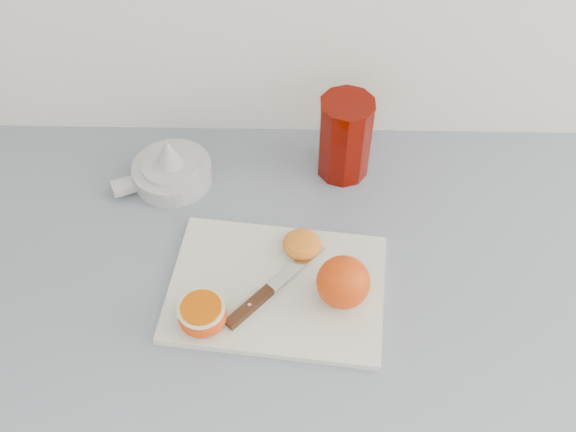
{
  "coord_description": "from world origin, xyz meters",
  "views": [
    {
      "loc": [
        -0.07,
        1.09,
        1.71
      ],
      "look_at": [
        -0.09,
        1.72,
        0.96
      ],
      "focal_mm": 40.0,
      "sensor_mm": 36.0,
      "label": 1
    }
  ],
  "objects": [
    {
      "name": "citrus_juicer",
      "position": [
        -0.29,
        1.86,
        0.92
      ],
      "size": [
        0.17,
        0.14,
        0.09
      ],
      "color": "silver",
      "rests_on": "counter"
    },
    {
      "name": "paring_knife",
      "position": [
        -0.13,
        1.61,
        0.91
      ],
      "size": [
        0.15,
        0.16,
        0.01
      ],
      "color": "#422710",
      "rests_on": "cutting_board"
    },
    {
      "name": "half_orange",
      "position": [
        -0.21,
        1.57,
        0.92
      ],
      "size": [
        0.07,
        0.07,
        0.04
      ],
      "color": "#FA4600",
      "rests_on": "cutting_board"
    },
    {
      "name": "whole_orange",
      "position": [
        -0.0,
        1.62,
        0.94
      ],
      "size": [
        0.08,
        0.08,
        0.08
      ],
      "color": "#FA4600",
      "rests_on": "cutting_board"
    },
    {
      "name": "red_tumbler",
      "position": [
        0.01,
        1.9,
        0.96
      ],
      "size": [
        0.09,
        0.09,
        0.15
      ],
      "color": "#6B0800",
      "rests_on": "counter"
    },
    {
      "name": "cutting_board",
      "position": [
        -0.1,
        1.64,
        0.9
      ],
      "size": [
        0.35,
        0.27,
        0.01
      ],
      "primitive_type": "cube",
      "rotation": [
        0.0,
        0.0,
        -0.11
      ],
      "color": "silver",
      "rests_on": "counter"
    },
    {
      "name": "counter",
      "position": [
        -0.12,
        1.7,
        0.45
      ],
      "size": [
        2.4,
        0.64,
        0.89
      ],
      "color": "silver",
      "rests_on": "ground"
    },
    {
      "name": "squeezed_shell",
      "position": [
        -0.06,
        1.71,
        0.92
      ],
      "size": [
        0.06,
        0.06,
        0.03
      ],
      "color": "orange",
      "rests_on": "cutting_board"
    }
  ]
}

